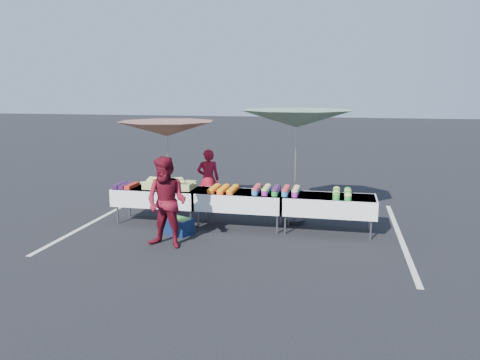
% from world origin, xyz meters
% --- Properties ---
extents(ground, '(80.00, 80.00, 0.00)m').
position_xyz_m(ground, '(0.00, 0.00, 0.00)').
color(ground, black).
extents(stripe_left, '(0.10, 5.00, 0.00)m').
position_xyz_m(stripe_left, '(-3.20, 0.00, 0.00)').
color(stripe_left, silver).
rests_on(stripe_left, ground).
extents(stripe_right, '(0.10, 5.00, 0.00)m').
position_xyz_m(stripe_right, '(3.20, 0.00, 0.00)').
color(stripe_right, silver).
rests_on(stripe_right, ground).
extents(table_left, '(1.86, 0.81, 0.75)m').
position_xyz_m(table_left, '(-1.80, 0.00, 0.58)').
color(table_left, white).
rests_on(table_left, ground).
extents(table_center, '(1.86, 0.81, 0.75)m').
position_xyz_m(table_center, '(0.00, 0.00, 0.58)').
color(table_center, white).
rests_on(table_center, ground).
extents(table_right, '(1.86, 0.81, 0.75)m').
position_xyz_m(table_right, '(1.80, 0.00, 0.58)').
color(table_right, white).
rests_on(table_right, ground).
extents(berry_punnets, '(0.40, 0.54, 0.08)m').
position_xyz_m(berry_punnets, '(-2.51, -0.06, 0.79)').
color(berry_punnets, black).
rests_on(berry_punnets, table_left).
extents(corn_pile, '(1.16, 0.57, 0.26)m').
position_xyz_m(corn_pile, '(-1.56, 0.04, 0.84)').
color(corn_pile, '#B0BA5F').
rests_on(corn_pile, table_left).
extents(plastic_bags, '(0.30, 0.25, 0.05)m').
position_xyz_m(plastic_bags, '(-1.50, -0.30, 0.78)').
color(plastic_bags, white).
rests_on(plastic_bags, table_left).
extents(carrot_bowls, '(0.55, 0.69, 0.11)m').
position_xyz_m(carrot_bowls, '(-0.35, -0.01, 0.80)').
color(carrot_bowls, '#FF601C').
rests_on(carrot_bowls, table_center).
extents(potato_cups, '(0.94, 0.58, 0.16)m').
position_xyz_m(potato_cups, '(0.75, 0.00, 0.83)').
color(potato_cups, teal).
rests_on(potato_cups, table_right).
extents(bean_baskets, '(0.36, 0.68, 0.15)m').
position_xyz_m(bean_baskets, '(2.06, -0.01, 0.82)').
color(bean_baskets, green).
rests_on(bean_baskets, table_right).
extents(vendor, '(0.61, 0.49, 1.45)m').
position_xyz_m(vendor, '(-1.06, 1.31, 0.72)').
color(vendor, maroon).
rests_on(vendor, ground).
extents(customer, '(0.90, 0.75, 1.66)m').
position_xyz_m(customer, '(-1.03, -1.50, 0.83)').
color(customer, maroon).
rests_on(customer, ground).
extents(umbrella_left, '(2.48, 2.48, 2.18)m').
position_xyz_m(umbrella_left, '(-1.71, 0.40, 1.97)').
color(umbrella_left, black).
rests_on(umbrella_left, ground).
extents(umbrella_right, '(3.16, 3.16, 2.44)m').
position_xyz_m(umbrella_right, '(1.08, 0.58, 2.21)').
color(umbrella_right, black).
rests_on(umbrella_right, ground).
extents(storage_bin, '(0.60, 0.53, 0.33)m').
position_xyz_m(storage_bin, '(-1.08, -0.74, 0.17)').
color(storage_bin, '#0C1C3F').
rests_on(storage_bin, ground).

